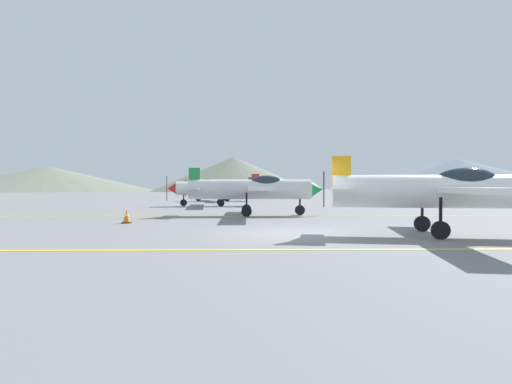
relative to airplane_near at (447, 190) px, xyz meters
name	(u,v)px	position (x,y,z in m)	size (l,w,h in m)	color
ground_plane	(291,234)	(-4.96, 0.61, -1.46)	(400.00, 400.00, 0.00)	slate
apron_line_near	(306,250)	(-4.96, -2.94, -1.45)	(80.00, 0.16, 0.01)	yellow
apron_line_far	(275,216)	(-4.96, 8.56, -1.45)	(80.00, 0.16, 0.01)	yellow
airplane_near	(447,190)	(0.00, 0.00, 0.00)	(7.57, 8.67, 2.59)	white
airplane_mid	(255,189)	(-5.99, 9.43, 0.00)	(7.46, 8.61, 2.59)	silver
airplane_far	(214,188)	(-9.10, 20.09, 0.00)	(7.55, 8.67, 2.59)	white
airplane_back	(221,187)	(-9.30, 31.18, 0.00)	(7.58, 8.63, 2.59)	#33478C
traffic_cone_front	(126,216)	(-11.61, 4.65, -1.17)	(0.36, 0.36, 0.59)	black
hill_left	(49,179)	(-74.43, 128.65, 2.74)	(72.15, 72.15, 8.39)	slate
hill_centerleft	(233,174)	(-11.20, 120.02, 4.08)	(52.86, 52.86, 11.08)	slate
hill_centerright	(456,174)	(66.85, 130.59, 4.32)	(74.82, 74.82, 11.55)	slate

